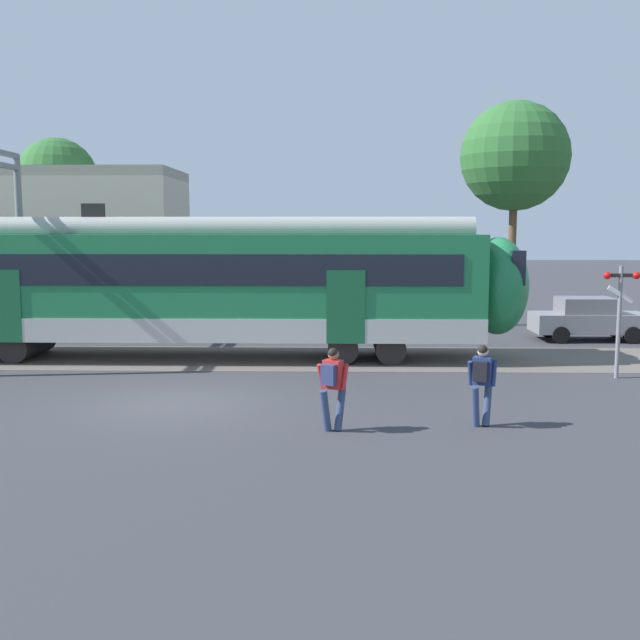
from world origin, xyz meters
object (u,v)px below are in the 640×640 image
Objects in this scene: pedestrian_red at (332,382)px; pedestrian_navy at (482,378)px; parked_car_grey at (589,319)px; crossing_signal at (620,303)px.

pedestrian_red is 3.02m from pedestrian_navy.
crossing_signal reaches higher than parked_car_grey.
pedestrian_red is 15.30m from parked_car_grey.
parked_car_grey is at bearing 77.68° from crossing_signal.
pedestrian_red is at bearing -144.15° from crossing_signal.
pedestrian_red reaches higher than parked_car_grey.
parked_car_grey is at bearing 53.68° from pedestrian_red.
pedestrian_red is 1.00× the size of pedestrian_navy.
crossing_signal is at bearing -102.32° from parked_car_grey.
pedestrian_navy is 6.88m from crossing_signal.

